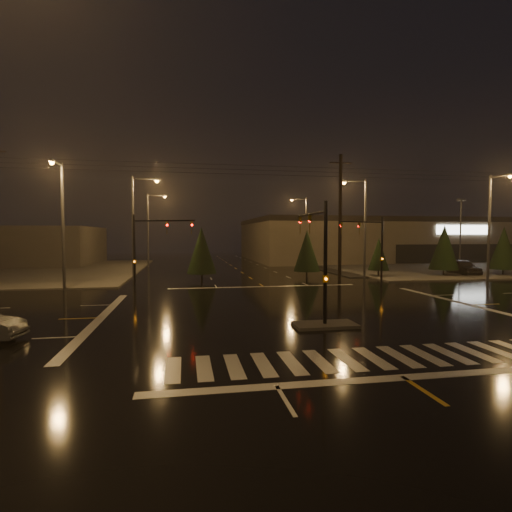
% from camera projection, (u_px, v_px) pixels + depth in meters
% --- Properties ---
extents(ground, '(140.00, 140.00, 0.00)m').
position_uv_depth(ground, '(301.00, 311.00, 23.07)').
color(ground, black).
rests_on(ground, ground).
extents(sidewalk_ne, '(36.00, 36.00, 0.12)m').
position_uv_depth(sidewalk_ne, '(441.00, 265.00, 57.84)').
color(sidewalk_ne, '#43413C').
rests_on(sidewalk_ne, ground).
extents(median_island, '(3.00, 1.60, 0.15)m').
position_uv_depth(median_island, '(325.00, 325.00, 19.13)').
color(median_island, '#43413C').
rests_on(median_island, ground).
extents(crosswalk, '(15.00, 2.60, 0.01)m').
position_uv_depth(crosswalk, '(373.00, 358.00, 14.22)').
color(crosswalk, beige).
rests_on(crosswalk, ground).
extents(stop_bar_near, '(16.00, 0.50, 0.01)m').
position_uv_depth(stop_bar_near, '(404.00, 377.00, 12.26)').
color(stop_bar_near, beige).
rests_on(stop_bar_near, ground).
extents(stop_bar_far, '(16.00, 0.50, 0.01)m').
position_uv_depth(stop_bar_far, '(264.00, 287.00, 33.88)').
color(stop_bar_far, beige).
rests_on(stop_bar_far, ground).
extents(parking_lot, '(50.00, 24.00, 0.08)m').
position_uv_depth(parking_lot, '(481.00, 266.00, 56.75)').
color(parking_lot, black).
rests_on(parking_lot, ground).
extents(retail_building, '(60.20, 28.30, 7.20)m').
position_uv_depth(retail_building, '(411.00, 238.00, 74.23)').
color(retail_building, '#655C48').
rests_on(retail_building, ground).
extents(signal_mast_median, '(0.25, 4.59, 6.00)m').
position_uv_depth(signal_mast_median, '(319.00, 248.00, 19.86)').
color(signal_mast_median, black).
rests_on(signal_mast_median, ground).
extents(signal_mast_ne, '(4.84, 1.86, 6.00)m').
position_uv_depth(signal_mast_ne, '(373.00, 242.00, 34.51)').
color(signal_mast_ne, black).
rests_on(signal_mast_ne, ground).
extents(signal_mast_nw, '(4.84, 1.86, 6.00)m').
position_uv_depth(signal_mast_nw, '(147.00, 243.00, 31.16)').
color(signal_mast_nw, black).
rests_on(signal_mast_nw, ground).
extents(streetlight_1, '(2.77, 0.32, 10.00)m').
position_uv_depth(streetlight_1, '(136.00, 220.00, 38.49)').
color(streetlight_1, '#38383A').
rests_on(streetlight_1, ground).
extents(streetlight_2, '(2.77, 0.32, 10.00)m').
position_uv_depth(streetlight_2, '(150.00, 225.00, 54.22)').
color(streetlight_2, '#38383A').
rests_on(streetlight_2, ground).
extents(streetlight_3, '(2.77, 0.32, 10.00)m').
position_uv_depth(streetlight_3, '(362.00, 221.00, 40.46)').
color(streetlight_3, '#38383A').
rests_on(streetlight_3, ground).
extents(streetlight_4, '(2.77, 0.32, 10.00)m').
position_uv_depth(streetlight_4, '(304.00, 226.00, 60.12)').
color(streetlight_4, '#38383A').
rests_on(streetlight_4, ground).
extents(streetlight_5, '(0.32, 2.77, 10.00)m').
position_uv_depth(streetlight_5, '(61.00, 217.00, 30.95)').
color(streetlight_5, '#38383A').
rests_on(streetlight_5, ground).
extents(streetlight_6, '(0.32, 2.77, 10.00)m').
position_uv_depth(streetlight_6, '(492.00, 220.00, 37.63)').
color(streetlight_6, '#38383A').
rests_on(streetlight_6, ground).
extents(utility_pole_1, '(2.20, 0.32, 12.00)m').
position_uv_depth(utility_pole_1, '(340.00, 217.00, 37.92)').
color(utility_pole_1, black).
rests_on(utility_pole_1, ground).
extents(conifer_0, '(2.16, 2.16, 4.07)m').
position_uv_depth(conifer_0, '(379.00, 254.00, 41.92)').
color(conifer_0, black).
rests_on(conifer_0, ground).
extents(conifer_1, '(3.06, 3.06, 5.47)m').
position_uv_depth(conifer_1, '(444.00, 247.00, 42.74)').
color(conifer_1, black).
rests_on(conifer_1, ground).
extents(conifer_2, '(2.94, 2.94, 5.30)m').
position_uv_depth(conifer_2, '(504.00, 248.00, 43.18)').
color(conifer_2, black).
rests_on(conifer_2, ground).
extents(conifer_3, '(2.85, 2.85, 5.15)m').
position_uv_depth(conifer_3, '(202.00, 250.00, 38.23)').
color(conifer_3, black).
rests_on(conifer_3, ground).
extents(conifer_4, '(2.70, 2.70, 4.92)m').
position_uv_depth(conifer_4, '(307.00, 251.00, 40.65)').
color(conifer_4, black).
rests_on(conifer_4, ground).
extents(car_parked, '(2.65, 5.20, 1.69)m').
position_uv_depth(car_parked, '(463.00, 267.00, 44.11)').
color(car_parked, black).
rests_on(car_parked, ground).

